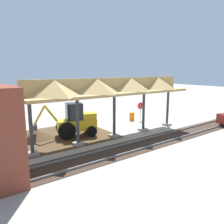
# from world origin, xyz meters

# --- Properties ---
(ground_plane) EXTENTS (120.00, 120.00, 0.00)m
(ground_plane) POSITION_xyz_m (0.00, 0.00, 0.00)
(ground_plane) COLOR #9E998E
(dirt_work_zone) EXTENTS (8.99, 7.00, 0.01)m
(dirt_work_zone) POSITION_xyz_m (8.86, 0.78, 0.00)
(dirt_work_zone) COLOR #4C3823
(dirt_work_zone) RESTS_ON ground
(platform_canopy) EXTENTS (14.58, 3.20, 4.90)m
(platform_canopy) POSITION_xyz_m (5.05, 3.71, 4.16)
(platform_canopy) COLOR #9E998E
(platform_canopy) RESTS_ON ground
(rail_tracks) EXTENTS (60.00, 2.58, 0.15)m
(rail_tracks) POSITION_xyz_m (0.00, 6.53, 0.03)
(rail_tracks) COLOR slate
(rail_tracks) RESTS_ON ground
(stop_sign) EXTENTS (0.75, 0.18, 2.01)m
(stop_sign) POSITION_xyz_m (-1.11, 0.40, 1.43)
(stop_sign) COLOR gray
(stop_sign) RESTS_ON ground
(backhoe) EXTENTS (5.45, 2.57, 2.82)m
(backhoe) POSITION_xyz_m (7.51, 1.51, 1.26)
(backhoe) COLOR yellow
(backhoe) RESTS_ON ground
(dirt_mound) EXTENTS (5.93, 5.93, 1.41)m
(dirt_mound) POSITION_xyz_m (10.36, 0.01, 0.00)
(dirt_mound) COLOR #4C3823
(dirt_mound) RESTS_ON ground
(traffic_barrel) EXTENTS (0.56, 0.56, 0.90)m
(traffic_barrel) POSITION_xyz_m (-0.27, -0.06, 0.45)
(traffic_barrel) COLOR orange
(traffic_barrel) RESTS_ON ground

